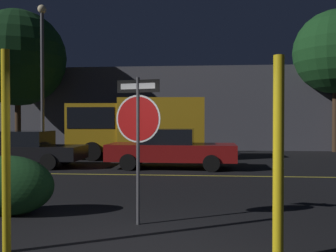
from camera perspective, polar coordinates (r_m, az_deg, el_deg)
road_center_stripe at (r=12.33m, az=0.76°, el=-7.51°), size 38.18×0.12×0.01m
stop_sign at (r=6.50m, az=-4.59°, el=0.66°), size 0.81×0.21×2.56m
yellow_pole_left at (r=5.60m, az=-23.46°, el=-3.55°), size 0.11×0.11×2.78m
yellow_pole_right at (r=5.03m, az=16.47°, el=-4.76°), size 0.14×0.14×2.65m
hedge_bush_1 at (r=7.83m, az=-23.19°, el=-8.32°), size 1.80×0.84×1.14m
passing_car_1 at (r=15.56m, az=-21.53°, el=-3.27°), size 5.01×1.92×1.38m
passing_car_2 at (r=14.05m, az=0.43°, el=-3.48°), size 4.90×2.00×1.48m
delivery_truck at (r=17.46m, az=-5.18°, el=0.15°), size 6.26×2.54×2.80m
street_lamp at (r=18.30m, az=-18.60°, el=8.65°), size 0.40×0.40×7.08m
tree_0 at (r=23.41m, az=24.20°, el=10.24°), size 4.68×4.68×7.98m
tree_1 at (r=22.59m, az=-21.95°, el=9.57°), size 5.29×5.29×7.87m
building_backdrop at (r=23.99m, az=-2.28°, el=2.62°), size 32.81×3.16×5.01m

